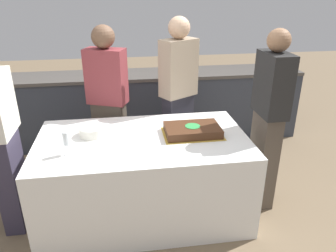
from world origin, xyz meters
TOP-DOWN VIEW (x-y plane):
  - ground_plane at (0.00, 0.00)m, footprint 14.00×14.00m
  - back_counter at (0.00, 1.59)m, footprint 4.40×0.58m
  - dining_table at (0.00, 0.00)m, footprint 1.81×1.03m
  - cake at (0.44, 0.02)m, footprint 0.52×0.35m
  - plate_stack at (-0.43, 0.12)m, footprint 0.22×0.22m
  - wine_glass at (-0.60, -0.20)m, footprint 0.06×0.06m
  - side_plate_near_cake at (0.52, 0.34)m, footprint 0.18×0.18m
  - person_cutting_cake at (0.44, 0.74)m, footprint 0.43×0.37m
  - person_seated_left at (-1.13, 0.00)m, footprint 0.20×0.40m
  - person_seated_right at (1.13, 0.00)m, footprint 0.20×0.38m
  - person_standing_back at (-0.30, 0.74)m, footprint 0.44×0.33m

SIDE VIEW (x-z plane):
  - ground_plane at x=0.00m, z-range 0.00..0.00m
  - dining_table at x=0.00m, z-range 0.00..0.77m
  - back_counter at x=0.00m, z-range 0.00..0.92m
  - side_plate_near_cake at x=0.52m, z-range 0.77..0.77m
  - cake at x=0.44m, z-range 0.76..0.84m
  - plate_stack at x=-0.43m, z-range 0.77..0.85m
  - person_seated_left at x=-1.13m, z-range 0.03..1.62m
  - person_standing_back at x=-0.30m, z-range 0.04..1.67m
  - person_seated_right at x=1.13m, z-range 0.03..1.69m
  - person_cutting_cake at x=0.44m, z-range 0.04..1.74m
  - wine_glass at x=-0.60m, z-range 0.80..0.99m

